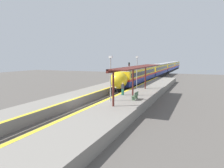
{
  "coord_description": "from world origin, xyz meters",
  "views": [
    {
      "loc": [
        11.61,
        -21.19,
        5.74
      ],
      "look_at": [
        0.56,
        5.88,
        2.19
      ],
      "focal_mm": 35.0,
      "sensor_mm": 36.0,
      "label": 1
    }
  ],
  "objects_px": {
    "railway_signal": "(129,71)",
    "lamppost_near": "(111,75)",
    "platform_bench": "(135,96)",
    "lamppost_mid": "(137,70)",
    "train": "(163,68)",
    "person_waiting": "(123,89)"
  },
  "relations": [
    {
      "from": "person_waiting",
      "to": "lamppost_mid",
      "type": "relative_size",
      "value": 0.32
    },
    {
      "from": "person_waiting",
      "to": "railway_signal",
      "type": "relative_size",
      "value": 0.33
    },
    {
      "from": "railway_signal",
      "to": "lamppost_mid",
      "type": "relative_size",
      "value": 0.96
    },
    {
      "from": "railway_signal",
      "to": "lamppost_mid",
      "type": "height_order",
      "value": "lamppost_mid"
    },
    {
      "from": "platform_bench",
      "to": "lamppost_near",
      "type": "relative_size",
      "value": 0.3
    },
    {
      "from": "train",
      "to": "person_waiting",
      "type": "height_order",
      "value": "train"
    },
    {
      "from": "lamppost_near",
      "to": "lamppost_mid",
      "type": "bearing_deg",
      "value": 90.0
    },
    {
      "from": "platform_bench",
      "to": "person_waiting",
      "type": "bearing_deg",
      "value": 134.77
    },
    {
      "from": "lamppost_near",
      "to": "lamppost_mid",
      "type": "distance_m",
      "value": 10.55
    },
    {
      "from": "person_waiting",
      "to": "lamppost_mid",
      "type": "xyz_separation_m",
      "value": [
        0.01,
        6.49,
        2.04
      ]
    },
    {
      "from": "train",
      "to": "railway_signal",
      "type": "xyz_separation_m",
      "value": [
        -2.19,
        -29.36,
        0.67
      ]
    },
    {
      "from": "person_waiting",
      "to": "platform_bench",
      "type": "bearing_deg",
      "value": -45.23
    },
    {
      "from": "train",
      "to": "lamppost_near",
      "type": "relative_size",
      "value": 17.39
    },
    {
      "from": "train",
      "to": "person_waiting",
      "type": "bearing_deg",
      "value": -86.93
    },
    {
      "from": "platform_bench",
      "to": "lamppost_near",
      "type": "xyz_separation_m",
      "value": [
        -2.36,
        -1.67,
        2.39
      ]
    },
    {
      "from": "platform_bench",
      "to": "lamppost_mid",
      "type": "distance_m",
      "value": 9.49
    },
    {
      "from": "train",
      "to": "person_waiting",
      "type": "relative_size",
      "value": 54.25
    },
    {
      "from": "platform_bench",
      "to": "lamppost_near",
      "type": "height_order",
      "value": "lamppost_near"
    },
    {
      "from": "railway_signal",
      "to": "lamppost_near",
      "type": "bearing_deg",
      "value": -77.57
    },
    {
      "from": "platform_bench",
      "to": "railway_signal",
      "type": "distance_m",
      "value": 20.92
    },
    {
      "from": "lamppost_mid",
      "to": "train",
      "type": "bearing_deg",
      "value": 93.57
    },
    {
      "from": "platform_bench",
      "to": "lamppost_mid",
      "type": "bearing_deg",
      "value": 104.88
    }
  ]
}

